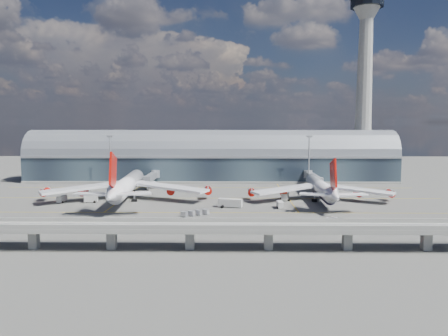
{
  "coord_description": "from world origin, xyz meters",
  "views": [
    {
      "loc": [
        10.04,
        -163.5,
        32.24
      ],
      "look_at": [
        7.9,
        10.0,
        14.0
      ],
      "focal_mm": 35.0,
      "sensor_mm": 36.0,
      "label": 1
    }
  ],
  "objects_px": {
    "airliner_right": "(321,188)",
    "control_tower": "(364,87)",
    "cargo_train_0": "(195,213)",
    "service_truck_2": "(230,203)",
    "service_truck_5": "(153,185)",
    "service_truck_1": "(91,199)",
    "floodlight_mast_left": "(110,159)",
    "airliner_left": "(126,185)",
    "service_truck_0": "(62,199)",
    "service_truck_3": "(280,205)",
    "service_truck_4": "(285,197)",
    "cargo_train_2": "(329,220)",
    "floodlight_mast_right": "(309,159)",
    "cargo_train_1": "(346,227)"
  },
  "relations": [
    {
      "from": "airliner_right",
      "to": "control_tower",
      "type": "bearing_deg",
      "value": 63.3
    },
    {
      "from": "airliner_right",
      "to": "cargo_train_0",
      "type": "relative_size",
      "value": 6.25
    },
    {
      "from": "service_truck_2",
      "to": "service_truck_5",
      "type": "distance_m",
      "value": 62.69
    },
    {
      "from": "service_truck_1",
      "to": "service_truck_2",
      "type": "relative_size",
      "value": 0.57
    },
    {
      "from": "floodlight_mast_left",
      "to": "airliner_left",
      "type": "relative_size",
      "value": 0.35
    },
    {
      "from": "service_truck_0",
      "to": "service_truck_1",
      "type": "distance_m",
      "value": 11.99
    },
    {
      "from": "service_truck_3",
      "to": "service_truck_4",
      "type": "height_order",
      "value": "service_truck_4"
    },
    {
      "from": "floodlight_mast_left",
      "to": "cargo_train_2",
      "type": "relative_size",
      "value": 3.86
    },
    {
      "from": "floodlight_mast_left",
      "to": "airliner_right",
      "type": "bearing_deg",
      "value": -22.7
    },
    {
      "from": "control_tower",
      "to": "cargo_train_2",
      "type": "relative_size",
      "value": 15.48
    },
    {
      "from": "floodlight_mast_right",
      "to": "control_tower",
      "type": "bearing_deg",
      "value": 38.66
    },
    {
      "from": "service_truck_2",
      "to": "floodlight_mast_right",
      "type": "bearing_deg",
      "value": -22.08
    },
    {
      "from": "control_tower",
      "to": "service_truck_3",
      "type": "relative_size",
      "value": 19.08
    },
    {
      "from": "control_tower",
      "to": "service_truck_1",
      "type": "height_order",
      "value": "control_tower"
    },
    {
      "from": "service_truck_0",
      "to": "cargo_train_0",
      "type": "distance_m",
      "value": 61.33
    },
    {
      "from": "control_tower",
      "to": "service_truck_0",
      "type": "bearing_deg",
      "value": -152.88
    },
    {
      "from": "cargo_train_1",
      "to": "cargo_train_2",
      "type": "distance_m",
      "value": 8.74
    },
    {
      "from": "control_tower",
      "to": "airliner_left",
      "type": "relative_size",
      "value": 1.39
    },
    {
      "from": "service_truck_1",
      "to": "service_truck_2",
      "type": "xyz_separation_m",
      "value": [
        56.18,
        -9.55,
        0.21
      ]
    },
    {
      "from": "control_tower",
      "to": "airliner_right",
      "type": "distance_m",
      "value": 91.05
    },
    {
      "from": "service_truck_4",
      "to": "cargo_train_1",
      "type": "height_order",
      "value": "service_truck_4"
    },
    {
      "from": "floodlight_mast_left",
      "to": "service_truck_0",
      "type": "distance_m",
      "value": 47.45
    },
    {
      "from": "floodlight_mast_left",
      "to": "service_truck_5",
      "type": "bearing_deg",
      "value": -13.59
    },
    {
      "from": "service_truck_3",
      "to": "floodlight_mast_right",
      "type": "bearing_deg",
      "value": 67.24
    },
    {
      "from": "control_tower",
      "to": "floodlight_mast_right",
      "type": "relative_size",
      "value": 4.01
    },
    {
      "from": "floodlight_mast_right",
      "to": "service_truck_1",
      "type": "bearing_deg",
      "value": -154.57
    },
    {
      "from": "cargo_train_0",
      "to": "cargo_train_1",
      "type": "distance_m",
      "value": 50.75
    },
    {
      "from": "control_tower",
      "to": "floodlight_mast_left",
      "type": "distance_m",
      "value": 143.01
    },
    {
      "from": "service_truck_3",
      "to": "service_truck_4",
      "type": "distance_m",
      "value": 16.65
    },
    {
      "from": "service_truck_3",
      "to": "floodlight_mast_left",
      "type": "bearing_deg",
      "value": 142.13
    },
    {
      "from": "service_truck_5",
      "to": "airliner_right",
      "type": "bearing_deg",
      "value": -48.45
    },
    {
      "from": "service_truck_4",
      "to": "service_truck_1",
      "type": "bearing_deg",
      "value": -160.43
    },
    {
      "from": "airliner_right",
      "to": "floodlight_mast_right",
      "type": "bearing_deg",
      "value": 88.57
    },
    {
      "from": "floodlight_mast_right",
      "to": "service_truck_2",
      "type": "distance_m",
      "value": 68.92
    },
    {
      "from": "airliner_left",
      "to": "service_truck_2",
      "type": "xyz_separation_m",
      "value": [
        42.54,
        -13.11,
        -4.72
      ]
    },
    {
      "from": "floodlight_mast_right",
      "to": "cargo_train_0",
      "type": "height_order",
      "value": "floodlight_mast_right"
    },
    {
      "from": "service_truck_3",
      "to": "cargo_train_1",
      "type": "relative_size",
      "value": 0.82
    },
    {
      "from": "service_truck_2",
      "to": "service_truck_5",
      "type": "relative_size",
      "value": 1.42
    },
    {
      "from": "service_truck_0",
      "to": "service_truck_5",
      "type": "height_order",
      "value": "service_truck_5"
    },
    {
      "from": "service_truck_4",
      "to": "cargo_train_0",
      "type": "height_order",
      "value": "service_truck_4"
    },
    {
      "from": "cargo_train_1",
      "to": "floodlight_mast_right",
      "type": "bearing_deg",
      "value": 2.26
    },
    {
      "from": "service_truck_0",
      "to": "service_truck_3",
      "type": "bearing_deg",
      "value": -5.24
    },
    {
      "from": "service_truck_0",
      "to": "control_tower",
      "type": "bearing_deg",
      "value": 29.17
    },
    {
      "from": "service_truck_1",
      "to": "cargo_train_1",
      "type": "height_order",
      "value": "service_truck_1"
    },
    {
      "from": "control_tower",
      "to": "airliner_right",
      "type": "xyz_separation_m",
      "value": [
        -37.23,
        -68.89,
        -46.46
      ]
    },
    {
      "from": "control_tower",
      "to": "service_truck_5",
      "type": "xyz_separation_m",
      "value": [
        -112.79,
        -33.37,
        -50.1
      ]
    },
    {
      "from": "service_truck_4",
      "to": "cargo_train_2",
      "type": "relative_size",
      "value": 0.85
    },
    {
      "from": "floodlight_mast_right",
      "to": "airliner_right",
      "type": "xyz_separation_m",
      "value": [
        -2.23,
        -40.89,
        -8.46
      ]
    },
    {
      "from": "airliner_left",
      "to": "service_truck_5",
      "type": "relative_size",
      "value": 11.11
    },
    {
      "from": "service_truck_4",
      "to": "service_truck_0",
      "type": "bearing_deg",
      "value": -161.21
    }
  ]
}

